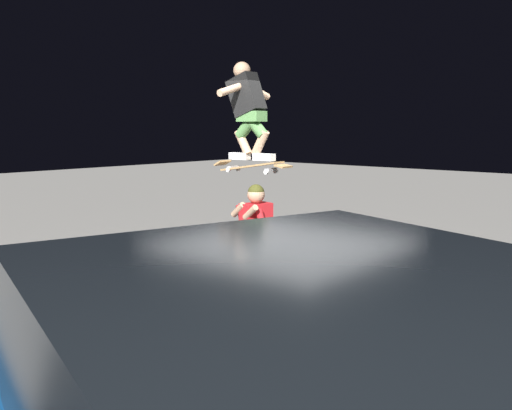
# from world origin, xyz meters

# --- Properties ---
(ground_plane) EXTENTS (40.00, 40.00, 0.00)m
(ground_plane) POSITION_xyz_m (0.00, 0.00, 0.00)
(ground_plane) COLOR gray
(ledge_box_main) EXTENTS (2.12, 1.10, 0.50)m
(ledge_box_main) POSITION_xyz_m (-0.23, 0.10, 0.25)
(ledge_box_main) COLOR #28282D
(ledge_box_main) RESTS_ON ground
(person_sitting_on_ledge) EXTENTS (0.59, 0.79, 1.34)m
(person_sitting_on_ledge) POSITION_xyz_m (0.20, 0.38, 0.75)
(person_sitting_on_ledge) COLOR #2D3856
(person_sitting_on_ledge) RESTS_ON ground
(skateboard) EXTENTS (1.03, 0.25, 0.15)m
(skateboard) POSITION_xyz_m (0.37, 0.14, 1.52)
(skateboard) COLOR #AD8451
(skater_airborne) EXTENTS (0.62, 0.89, 1.12)m
(skater_airborne) POSITION_xyz_m (0.42, 0.14, 2.21)
(skater_airborne) COLOR white
(kicker_ramp) EXTENTS (1.02, 0.95, 0.36)m
(kicker_ramp) POSITION_xyz_m (1.38, 0.99, 0.06)
(kicker_ramp) COLOR #28282D
(kicker_ramp) RESTS_ON ground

